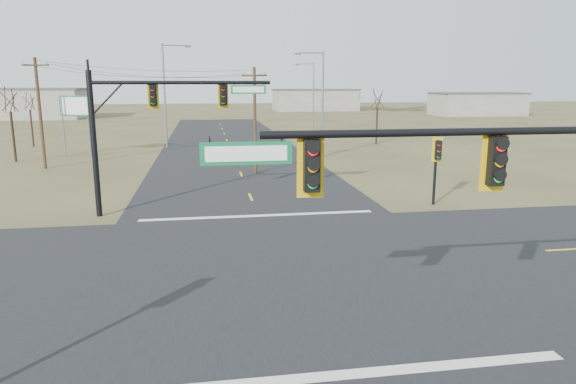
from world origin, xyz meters
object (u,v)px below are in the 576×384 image
at_px(utility_pole_far, 40,111).
at_px(streetlight_c, 167,90).
at_px(mast_arm_far, 152,112).
at_px(streetlight_a, 320,98).
at_px(pedestal_signal_ne, 437,155).
at_px(highway_sign, 75,113).
at_px(bare_tree_b, 29,101).
at_px(bare_tree_a, 9,99).
at_px(mast_arm_near, 495,183).
at_px(bare_tree_c, 378,98).
at_px(streetlight_b, 312,94).
at_px(utility_pole_near, 255,118).

xyz_separation_m(utility_pole_far, streetlight_c, (8.97, 12.37, 1.48)).
bearing_deg(mast_arm_far, streetlight_a, 36.56).
height_order(mast_arm_far, streetlight_a, streetlight_a).
height_order(mast_arm_far, streetlight_c, streetlight_c).
bearing_deg(pedestal_signal_ne, utility_pole_far, 158.79).
distance_m(highway_sign, bare_tree_b, 10.62).
distance_m(pedestal_signal_ne, streetlight_a, 20.03).
xyz_separation_m(pedestal_signal_ne, bare_tree_a, (-28.99, 21.20, 2.53)).
relative_size(mast_arm_near, bare_tree_b, 1.71).
distance_m(streetlight_a, bare_tree_b, 31.37).
height_order(bare_tree_b, bare_tree_c, bare_tree_c).
height_order(utility_pole_far, bare_tree_a, utility_pole_far).
relative_size(pedestal_signal_ne, utility_pole_far, 0.44).
height_order(mast_arm_near, highway_sign, mast_arm_near).
xyz_separation_m(mast_arm_far, pedestal_signal_ne, (15.22, -0.48, -2.45)).
relative_size(pedestal_signal_ne, bare_tree_a, 0.56).
bearing_deg(highway_sign, bare_tree_c, 29.06).
bearing_deg(utility_pole_far, streetlight_b, 42.14).
height_order(mast_arm_far, highway_sign, mast_arm_far).
distance_m(bare_tree_a, bare_tree_b, 11.33).
relative_size(utility_pole_far, streetlight_c, 0.81).
bearing_deg(streetlight_c, streetlight_b, 18.04).
distance_m(mast_arm_far, utility_pole_far, 19.33).
height_order(highway_sign, streetlight_a, streetlight_a).
height_order(streetlight_b, bare_tree_a, streetlight_b).
bearing_deg(streetlight_c, bare_tree_a, -163.00).
xyz_separation_m(mast_arm_far, bare_tree_a, (-13.77, 20.71, 0.08)).
distance_m(streetlight_c, bare_tree_c, 22.75).
bearing_deg(mast_arm_near, pedestal_signal_ne, 70.96).
distance_m(streetlight_a, bare_tree_c, 12.34).
xyz_separation_m(mast_arm_far, streetlight_c, (-1.17, 28.80, 0.73)).
distance_m(utility_pole_near, bare_tree_b, 30.02).
bearing_deg(mast_arm_near, mast_arm_far, 119.76).
height_order(pedestal_signal_ne, bare_tree_c, bare_tree_c).
relative_size(utility_pole_far, bare_tree_a, 1.28).
bearing_deg(bare_tree_a, mast_arm_near, -59.16).
relative_size(mast_arm_far, utility_pole_far, 1.04).
relative_size(utility_pole_near, bare_tree_c, 1.21).
bearing_deg(bare_tree_c, streetlight_a, -133.49).
distance_m(mast_arm_far, bare_tree_b, 35.52).
height_order(utility_pole_near, streetlight_b, streetlight_b).
bearing_deg(streetlight_b, bare_tree_a, -167.03).
bearing_deg(bare_tree_c, bare_tree_b, 174.40).
height_order(streetlight_b, streetlight_c, streetlight_c).
bearing_deg(streetlight_c, pedestal_signal_ne, -76.46).
xyz_separation_m(utility_pole_far, streetlight_b, (26.93, 24.37, 0.73)).
bearing_deg(mast_arm_far, mast_arm_near, -82.12).
distance_m(highway_sign, bare_tree_c, 31.14).
distance_m(pedestal_signal_ne, bare_tree_c, 29.48).
relative_size(utility_pole_far, highway_sign, 1.55).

